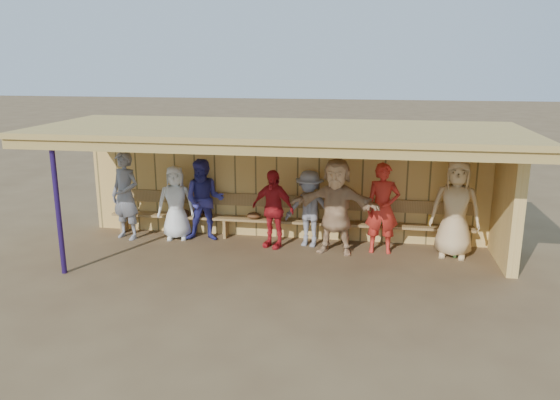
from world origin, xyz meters
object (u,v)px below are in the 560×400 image
object	(u,v)px
player_g	(382,208)
bench	(286,215)
player_d	(273,209)
player_e	(309,209)
player_c	(204,200)
player_b	(176,203)
player_h	(456,209)
player_a	(125,196)
player_f	(336,206)

from	to	relation	value
player_g	bench	bearing A→B (deg)	165.47
player_d	player_e	xyz separation A→B (m)	(0.72, 0.17, -0.01)
player_c	bench	world-z (taller)	player_c
player_b	bench	world-z (taller)	player_b
bench	player_e	bearing A→B (deg)	-31.71
player_h	bench	distance (m)	3.39
player_a	player_d	xyz separation A→B (m)	(3.13, -0.03, -0.14)
player_h	player_b	bearing A→B (deg)	-172.59
player_b	player_e	size ratio (longest dim) A/B	1.00
player_b	player_g	bearing A→B (deg)	-14.67
player_c	player_d	bearing A→B (deg)	-14.97
player_c	player_d	xyz separation A→B (m)	(1.47, -0.19, -0.07)
player_a	player_h	xyz separation A→B (m)	(6.65, -0.01, 0.02)
player_h	player_f	bearing A→B (deg)	-166.55
player_d	player_h	bearing A→B (deg)	20.22
player_d	bench	world-z (taller)	player_d
player_d	player_f	world-z (taller)	player_f
player_d	player_h	world-z (taller)	player_h
player_g	player_d	bearing A→B (deg)	179.55
player_b	player_f	distance (m)	3.39
player_f	player_g	size ratio (longest dim) A/B	1.06
player_e	player_f	xyz separation A→B (m)	(0.55, -0.32, 0.16)
player_d	player_e	bearing A→B (deg)	33.16
player_c	player_d	distance (m)	1.49
player_e	bench	xyz separation A→B (m)	(-0.53, 0.32, -0.25)
player_a	player_f	size ratio (longest dim) A/B	0.99
player_a	player_d	world-z (taller)	player_a
player_c	player_h	xyz separation A→B (m)	(4.99, -0.17, 0.09)
player_e	player_d	bearing A→B (deg)	-154.53
player_g	player_h	distance (m)	1.36
player_b	player_h	distance (m)	5.62
player_e	player_g	bearing A→B (deg)	6.41
player_c	player_h	distance (m)	5.00
player_a	player_f	world-z (taller)	player_f
player_a	player_h	size ratio (longest dim) A/B	0.98
player_a	player_c	bearing A→B (deg)	24.09
player_g	bench	size ratio (longest dim) A/B	0.23
player_g	player_h	world-z (taller)	player_h
player_b	player_f	bearing A→B (deg)	-18.19
player_d	player_b	bearing A→B (deg)	-165.21
player_e	player_h	xyz separation A→B (m)	(2.80, -0.15, 0.17)
player_e	player_h	world-z (taller)	player_h
player_f	player_c	bearing A→B (deg)	-178.77
player_a	player_b	size ratio (longest dim) A/B	1.19
player_d	bench	bearing A→B (deg)	88.59
player_d	player_c	bearing A→B (deg)	-167.35
player_d	bench	xyz separation A→B (m)	(0.19, 0.49, -0.27)
player_a	player_d	size ratio (longest dim) A/B	1.17
player_c	player_f	size ratio (longest dim) A/B	0.92
player_f	player_e	bearing A→B (deg)	158.09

